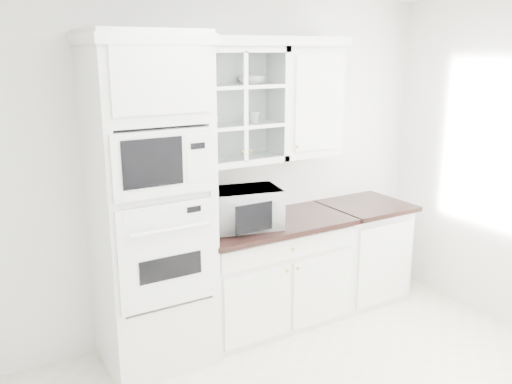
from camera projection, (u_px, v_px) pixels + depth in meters
room_shell at (324, 135)px, 3.22m from camera, size 4.00×3.50×2.70m
oven_column at (150, 206)px, 3.82m from camera, size 0.76×0.68×2.40m
base_cabinet_run at (271, 272)px, 4.54m from camera, size 1.32×0.67×0.92m
extra_base_cabinet at (361, 250)px, 5.04m from camera, size 0.72×0.67×0.92m
upper_cabinet_glass at (235, 106)px, 4.18m from camera, size 0.80×0.33×0.90m
upper_cabinet_solid at (306, 102)px, 4.51m from camera, size 0.55×0.33×0.90m
crown_molding at (223, 41)px, 3.98m from camera, size 2.14×0.38×0.07m
countertop_microwave at (244, 207)px, 4.23m from camera, size 0.62×0.55×0.31m
bowl_a at (210, 82)px, 4.04m from camera, size 0.27×0.27×0.05m
bowl_b at (252, 80)px, 4.20m from camera, size 0.24×0.24×0.07m
cup_a at (212, 120)px, 4.10m from camera, size 0.13×0.13×0.08m
cup_b at (254, 117)px, 4.27m from camera, size 0.10×0.10×0.09m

